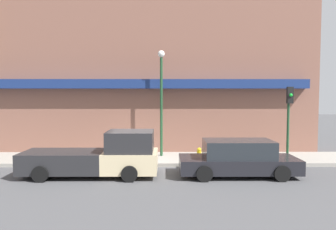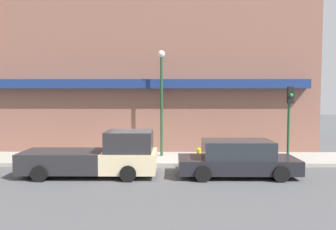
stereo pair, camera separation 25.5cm
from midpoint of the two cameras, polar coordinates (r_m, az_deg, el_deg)
ground_plane at (r=15.60m, az=-4.99°, el=-9.03°), size 80.00×80.00×0.00m
sidewalk at (r=17.07m, az=-4.49°, el=-7.62°), size 36.00×3.06×0.18m
building at (r=19.76m, az=-3.84°, el=6.35°), size 19.80×3.80×9.68m
pickup_truck at (r=14.07m, az=-11.41°, el=-7.10°), size 5.58×2.13×1.89m
parked_car at (r=14.09m, az=12.48°, el=-7.46°), size 4.90×2.11×1.50m
fire_hydrant at (r=15.89m, az=5.86°, el=-6.89°), size 0.22×0.22×0.68m
street_lamp at (r=17.09m, az=-0.71°, el=4.31°), size 0.36×0.36×5.50m
traffic_light at (r=16.82m, az=20.81°, el=0.81°), size 0.28×0.42×3.60m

